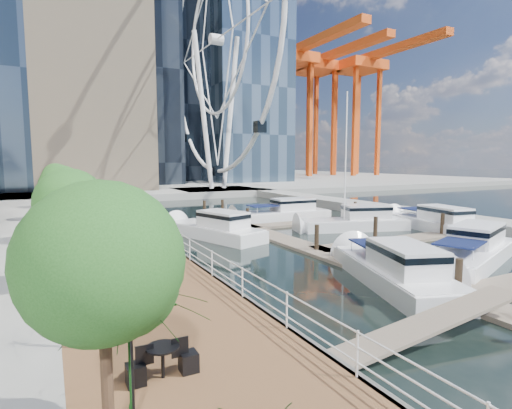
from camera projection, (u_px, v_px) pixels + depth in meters
The scene contains 18 objects.
ground at pixel (370, 297), 17.24m from camera, with size 520.00×520.00×0.00m, color black.
boardwalk at pixel (105, 243), 26.28m from camera, with size 6.00×60.00×1.00m, color brown.
seawall at pixel (151, 238), 27.66m from camera, with size 0.25×60.00×1.00m, color #595954.
land_far at pixel (99, 181), 107.13m from camera, with size 200.00×114.00×1.00m, color gray.
breakwater at pixel (378, 210), 44.00m from camera, with size 4.00×60.00×1.00m, color gray.
pier at pixel (218, 192), 69.46m from camera, with size 14.00×12.00×1.00m, color gray.
railing at pixel (149, 224), 27.50m from camera, with size 0.10×60.00×1.05m, color white, non-canonical shape.
floating_docks at pixel (355, 233), 29.64m from camera, with size 16.00×34.00×2.60m.
ferris_wheel at pixel (216, 40), 66.67m from camera, with size 5.80×45.60×47.80m.
port_cranes at pixel (320, 117), 130.44m from camera, with size 40.00×52.00×38.00m.
street_trees at pixel (62, 187), 23.89m from camera, with size 2.60×42.60×4.60m.
cafe_tables at pixel (129, 332), 10.56m from camera, with size 2.50×13.70×0.74m.
yacht_foreground at pixel (470, 263), 22.93m from camera, with size 2.90×10.81×2.15m, color white, non-canonical shape.
pedestrian_near at pixel (133, 235), 21.80m from camera, with size 0.61×0.40×1.67m, color #4D4E67.
pedestrian_mid at pixel (121, 209), 32.83m from camera, with size 0.84×0.66×1.74m, color gray.
pedestrian_far at pixel (90, 205), 37.20m from camera, with size 0.93×0.39×1.59m, color #363B44.
moored_yachts at pixel (353, 235), 31.62m from camera, with size 22.90×31.01×11.50m.
cafe_seating at pixel (134, 375), 6.76m from camera, with size 4.25×11.54×2.64m.
Camera 1 is at (-12.07, -12.54, 5.89)m, focal length 28.00 mm.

